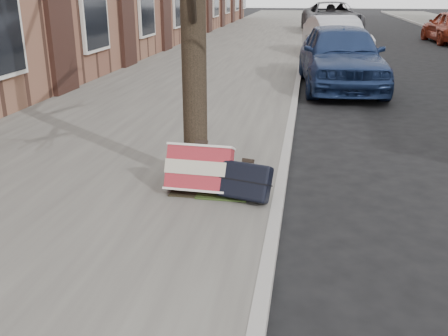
% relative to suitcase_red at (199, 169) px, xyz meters
% --- Properties ---
extents(ground, '(120.00, 120.00, 0.00)m').
position_rel_suitcase_red_xyz_m(ground, '(2.11, -0.95, -0.39)').
color(ground, black).
rests_on(ground, ground).
extents(near_sidewalk, '(5.00, 70.00, 0.12)m').
position_rel_suitcase_red_xyz_m(near_sidewalk, '(-1.59, 14.05, -0.33)').
color(near_sidewalk, slate).
rests_on(near_sidewalk, ground).
extents(dirt_patch, '(0.85, 0.85, 0.02)m').
position_rel_suitcase_red_xyz_m(dirt_patch, '(0.11, 0.25, -0.26)').
color(dirt_patch, black).
rests_on(dirt_patch, near_sidewalk).
extents(suitcase_red, '(0.72, 0.42, 0.54)m').
position_rel_suitcase_red_xyz_m(suitcase_red, '(0.00, 0.00, 0.00)').
color(suitcase_red, maroon).
rests_on(suitcase_red, near_sidewalk).
extents(suitcase_navy, '(0.61, 0.45, 0.43)m').
position_rel_suitcase_red_xyz_m(suitcase_navy, '(0.51, -0.12, -0.06)').
color(suitcase_navy, black).
rests_on(suitcase_navy, near_sidewalk).
extents(car_near_front, '(2.13, 4.55, 1.51)m').
position_rel_suitcase_red_xyz_m(car_near_front, '(1.83, 7.16, 0.36)').
color(car_near_front, navy).
rests_on(car_near_front, ground).
extents(car_near_mid, '(2.32, 4.34, 1.36)m').
position_rel_suitcase_red_xyz_m(car_near_mid, '(1.94, 12.75, 0.29)').
color(car_near_mid, '#B6B7BF').
rests_on(car_near_mid, ground).
extents(car_near_back, '(3.30, 6.02, 1.60)m').
position_rel_suitcase_red_xyz_m(car_near_back, '(2.13, 22.49, 0.41)').
color(car_near_back, '#3E3E43').
rests_on(car_near_back, ground).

